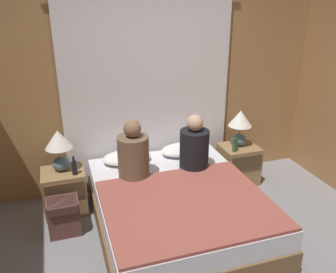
% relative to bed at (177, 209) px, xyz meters
% --- Properties ---
extents(wall_back, '(4.29, 0.06, 2.50)m').
position_rel_bed_xyz_m(wall_back, '(0.00, 1.07, 1.03)').
color(wall_back, '#A37547').
rests_on(wall_back, ground_plane).
extents(curtain_panel, '(2.17, 0.02, 2.22)m').
position_rel_bed_xyz_m(curtain_panel, '(0.00, 1.00, 0.88)').
color(curtain_panel, white).
rests_on(curtain_panel, ground_plane).
extents(bed, '(1.55, 1.90, 0.45)m').
position_rel_bed_xyz_m(bed, '(0.00, 0.00, 0.00)').
color(bed, brown).
rests_on(bed, ground_plane).
extents(nightstand_left, '(0.44, 0.40, 0.48)m').
position_rel_bed_xyz_m(nightstand_left, '(-1.05, 0.67, 0.02)').
color(nightstand_left, '#937047').
rests_on(nightstand_left, ground_plane).
extents(nightstand_right, '(0.44, 0.40, 0.48)m').
position_rel_bed_xyz_m(nightstand_right, '(1.05, 0.67, 0.02)').
color(nightstand_right, '#937047').
rests_on(nightstand_right, ground_plane).
extents(lamp_left, '(0.28, 0.28, 0.45)m').
position_rel_bed_xyz_m(lamp_left, '(-1.05, 0.71, 0.54)').
color(lamp_left, slate).
rests_on(lamp_left, nightstand_left).
extents(lamp_right, '(0.28, 0.28, 0.45)m').
position_rel_bed_xyz_m(lamp_right, '(1.05, 0.71, 0.54)').
color(lamp_right, slate).
rests_on(lamp_right, nightstand_right).
extents(pillow_left, '(0.55, 0.34, 0.12)m').
position_rel_bed_xyz_m(pillow_left, '(-0.34, 0.74, 0.29)').
color(pillow_left, white).
rests_on(pillow_left, bed).
extents(pillow_right, '(0.55, 0.34, 0.12)m').
position_rel_bed_xyz_m(pillow_right, '(0.34, 0.74, 0.29)').
color(pillow_right, white).
rests_on(pillow_right, bed).
extents(blanket_on_bed, '(1.49, 1.27, 0.03)m').
position_rel_bed_xyz_m(blanket_on_bed, '(0.00, -0.29, 0.24)').
color(blanket_on_bed, '#994C42').
rests_on(blanket_on_bed, bed).
extents(person_left_in_bed, '(0.32, 0.32, 0.63)m').
position_rel_bed_xyz_m(person_left_in_bed, '(-0.34, 0.38, 0.49)').
color(person_left_in_bed, brown).
rests_on(person_left_in_bed, bed).
extents(person_right_in_bed, '(0.31, 0.31, 0.61)m').
position_rel_bed_xyz_m(person_right_in_bed, '(0.33, 0.38, 0.48)').
color(person_right_in_bed, black).
rests_on(person_right_in_bed, bed).
extents(beer_bottle_on_left_stand, '(0.06, 0.06, 0.20)m').
position_rel_bed_xyz_m(beer_bottle_on_left_stand, '(-0.92, 0.57, 0.34)').
color(beer_bottle_on_left_stand, black).
rests_on(beer_bottle_on_left_stand, nightstand_left).
extents(beer_bottle_on_right_stand, '(0.06, 0.06, 0.23)m').
position_rel_bed_xyz_m(beer_bottle_on_right_stand, '(0.92, 0.57, 0.35)').
color(beer_bottle_on_right_stand, '#2D4C28').
rests_on(beer_bottle_on_right_stand, nightstand_right).
extents(backpack_on_floor, '(0.30, 0.26, 0.37)m').
position_rel_bed_xyz_m(backpack_on_floor, '(-1.08, 0.27, -0.01)').
color(backpack_on_floor, brown).
rests_on(backpack_on_floor, ground_plane).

